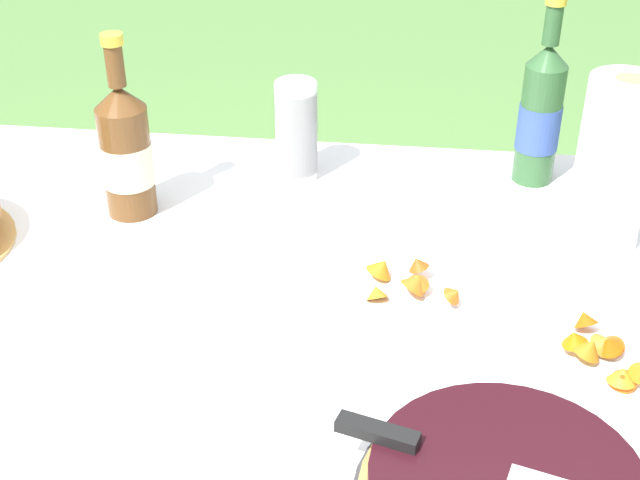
{
  "coord_description": "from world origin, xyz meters",
  "views": [
    {
      "loc": [
        0.32,
        -0.98,
        1.43
      ],
      "look_at": [
        0.2,
        0.09,
        0.76
      ],
      "focal_mm": 50.0,
      "sensor_mm": 36.0,
      "label": 1
    }
  ],
  "objects_px": {
    "cider_bottle_green": "(540,114)",
    "snack_plate_near": "(607,354)",
    "serving_knife": "(481,464)",
    "cup_stack": "(296,131)",
    "cider_bottle_amber": "(126,151)",
    "paper_towel_roll": "(614,164)",
    "snack_plate_left": "(415,294)"
  },
  "relations": [
    {
      "from": "serving_knife",
      "to": "snack_plate_left",
      "type": "height_order",
      "value": "serving_knife"
    },
    {
      "from": "snack_plate_near",
      "to": "snack_plate_left",
      "type": "xyz_separation_m",
      "value": [
        -0.24,
        0.1,
        -0.0
      ]
    },
    {
      "from": "cider_bottle_green",
      "to": "cider_bottle_amber",
      "type": "bearing_deg",
      "value": -163.7
    },
    {
      "from": "cider_bottle_green",
      "to": "paper_towel_roll",
      "type": "bearing_deg",
      "value": -65.97
    },
    {
      "from": "cider_bottle_green",
      "to": "paper_towel_roll",
      "type": "distance_m",
      "value": 0.22
    },
    {
      "from": "snack_plate_left",
      "to": "paper_towel_roll",
      "type": "xyz_separation_m",
      "value": [
        0.28,
        0.19,
        0.12
      ]
    },
    {
      "from": "paper_towel_roll",
      "to": "snack_plate_near",
      "type": "bearing_deg",
      "value": -96.5
    },
    {
      "from": "cider_bottle_amber",
      "to": "paper_towel_roll",
      "type": "relative_size",
      "value": 1.11
    },
    {
      "from": "cup_stack",
      "to": "cider_bottle_amber",
      "type": "relative_size",
      "value": 0.59
    },
    {
      "from": "serving_knife",
      "to": "cider_bottle_green",
      "type": "xyz_separation_m",
      "value": [
        0.12,
        0.75,
        0.06
      ]
    },
    {
      "from": "cup_stack",
      "to": "cider_bottle_amber",
      "type": "distance_m",
      "value": 0.29
    },
    {
      "from": "cider_bottle_amber",
      "to": "snack_plate_near",
      "type": "xyz_separation_m",
      "value": [
        0.71,
        -0.3,
        -0.1
      ]
    },
    {
      "from": "serving_knife",
      "to": "paper_towel_roll",
      "type": "height_order",
      "value": "paper_towel_roll"
    },
    {
      "from": "paper_towel_roll",
      "to": "cider_bottle_green",
      "type": "bearing_deg",
      "value": 114.03
    },
    {
      "from": "cup_stack",
      "to": "cider_bottle_green",
      "type": "relative_size",
      "value": 0.54
    },
    {
      "from": "cup_stack",
      "to": "snack_plate_near",
      "type": "bearing_deg",
      "value": -44.45
    },
    {
      "from": "cider_bottle_green",
      "to": "snack_plate_near",
      "type": "distance_m",
      "value": 0.51
    },
    {
      "from": "cider_bottle_amber",
      "to": "paper_towel_roll",
      "type": "bearing_deg",
      "value": -0.33
    },
    {
      "from": "cup_stack",
      "to": "snack_plate_left",
      "type": "height_order",
      "value": "cup_stack"
    },
    {
      "from": "serving_knife",
      "to": "paper_towel_roll",
      "type": "bearing_deg",
      "value": 85.9
    },
    {
      "from": "serving_knife",
      "to": "cider_bottle_green",
      "type": "distance_m",
      "value": 0.76
    },
    {
      "from": "cider_bottle_amber",
      "to": "snack_plate_near",
      "type": "relative_size",
      "value": 1.27
    },
    {
      "from": "cup_stack",
      "to": "cider_bottle_green",
      "type": "xyz_separation_m",
      "value": [
        0.41,
        0.04,
        0.04
      ]
    },
    {
      "from": "snack_plate_left",
      "to": "cider_bottle_green",
      "type": "bearing_deg",
      "value": 63.84
    },
    {
      "from": "cider_bottle_green",
      "to": "snack_plate_left",
      "type": "height_order",
      "value": "cider_bottle_green"
    },
    {
      "from": "cider_bottle_green",
      "to": "cup_stack",
      "type": "bearing_deg",
      "value": -174.35
    },
    {
      "from": "serving_knife",
      "to": "cup_stack",
      "type": "relative_size",
      "value": 2.08
    },
    {
      "from": "cup_stack",
      "to": "snack_plate_near",
      "type": "distance_m",
      "value": 0.65
    },
    {
      "from": "cider_bottle_green",
      "to": "cider_bottle_amber",
      "type": "xyz_separation_m",
      "value": [
        -0.66,
        -0.19,
        -0.01
      ]
    },
    {
      "from": "cider_bottle_amber",
      "to": "paper_towel_roll",
      "type": "xyz_separation_m",
      "value": [
        0.74,
        -0.0,
        0.02
      ]
    },
    {
      "from": "serving_knife",
      "to": "cup_stack",
      "type": "bearing_deg",
      "value": 128.32
    },
    {
      "from": "cider_bottle_amber",
      "to": "cup_stack",
      "type": "bearing_deg",
      "value": 31.33
    }
  ]
}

